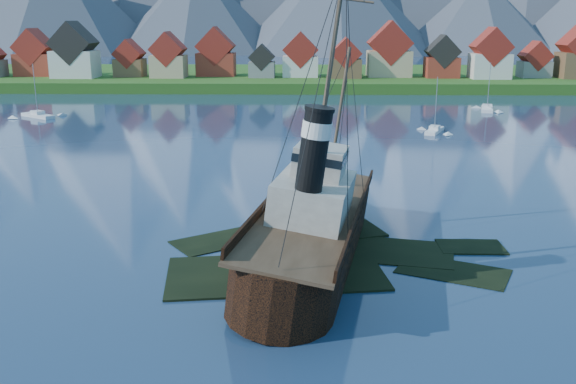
{
  "coord_description": "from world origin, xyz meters",
  "views": [
    {
      "loc": [
        -0.69,
        -51.91,
        20.66
      ],
      "look_at": [
        -2.16,
        6.0,
        5.0
      ],
      "focal_mm": 40.0,
      "sensor_mm": 36.0,
      "label": 1
    }
  ],
  "objects_px": {
    "sailboat_d": "(434,131)",
    "sailboat_e": "(487,109)",
    "tugboat_wreck": "(306,222)",
    "sailboat_c": "(38,116)"
  },
  "relations": [
    {
      "from": "tugboat_wreck",
      "to": "sailboat_d",
      "type": "height_order",
      "value": "tugboat_wreck"
    },
    {
      "from": "sailboat_c",
      "to": "sailboat_e",
      "type": "relative_size",
      "value": 1.04
    },
    {
      "from": "sailboat_c",
      "to": "sailboat_e",
      "type": "xyz_separation_m",
      "value": [
        100.66,
        13.44,
        -0.02
      ]
    },
    {
      "from": "sailboat_d",
      "to": "sailboat_e",
      "type": "xyz_separation_m",
      "value": [
        18.19,
        30.59,
        0.0
      ]
    },
    {
      "from": "tugboat_wreck",
      "to": "sailboat_e",
      "type": "xyz_separation_m",
      "value": [
        42.5,
        96.68,
        -3.06
      ]
    },
    {
      "from": "sailboat_d",
      "to": "sailboat_e",
      "type": "height_order",
      "value": "sailboat_e"
    },
    {
      "from": "tugboat_wreck",
      "to": "sailboat_c",
      "type": "xyz_separation_m",
      "value": [
        -58.17,
        83.24,
        -3.04
      ]
    },
    {
      "from": "sailboat_c",
      "to": "tugboat_wreck",
      "type": "bearing_deg",
      "value": -109.87
    },
    {
      "from": "sailboat_c",
      "to": "sailboat_e",
      "type": "distance_m",
      "value": 101.56
    },
    {
      "from": "tugboat_wreck",
      "to": "sailboat_c",
      "type": "bearing_deg",
      "value": 135.26
    }
  ]
}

